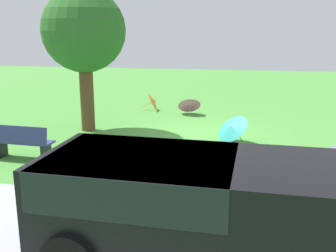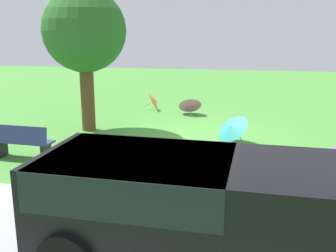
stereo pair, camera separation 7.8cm
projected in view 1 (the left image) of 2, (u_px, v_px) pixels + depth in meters
ground at (199, 135)px, 12.48m from camera, size 40.00×40.00×0.00m
van_dark at (194, 202)px, 5.54m from camera, size 4.68×2.29×1.53m
park_bench at (21, 142)px, 10.06m from camera, size 1.63×0.58×0.90m
shade_tree at (84, 32)px, 12.34m from camera, size 2.59×2.59×4.47m
parasol_purple_0 at (334, 152)px, 9.89m from camera, size 0.61×0.68×0.55m
parasol_yellow_0 at (300, 150)px, 9.35m from camera, size 1.11×1.09×0.75m
parasol_teal_1 at (232, 127)px, 11.55m from camera, size 1.23×1.24×0.83m
parasol_orange_2 at (154, 101)px, 16.12m from camera, size 0.77×0.83×0.74m
parasol_pink_1 at (189, 104)px, 15.37m from camera, size 1.02×0.90×0.75m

